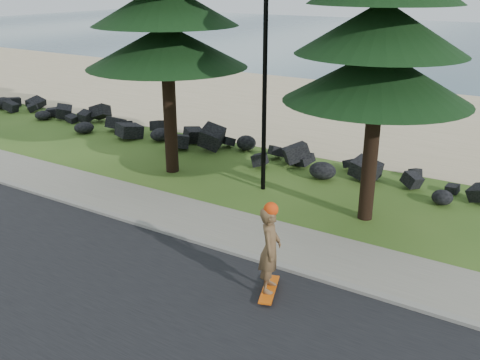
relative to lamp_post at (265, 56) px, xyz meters
The scene contains 8 objects.
ground 5.23m from the lamp_post, 90.00° to the right, with size 160.00×160.00×0.00m, color #34561B.
road 8.74m from the lamp_post, 90.00° to the right, with size 160.00×7.00×0.02m, color black.
kerb 5.79m from the lamp_post, 90.00° to the right, with size 160.00×0.20×0.10m, color gray.
sidewalk 5.08m from the lamp_post, 90.00° to the right, with size 160.00×2.00×0.08m, color slate.
beach_sand 12.03m from the lamp_post, 90.00° to the left, with size 160.00×15.00×0.01m, color tan.
seawall_boulders 4.78m from the lamp_post, 90.00° to the left, with size 60.00×2.40×1.10m, color black, non-canonical shape.
lamp_post is the anchor object (origin of this frame).
skateboarder 6.77m from the lamp_post, 58.97° to the right, with size 0.65×1.14×2.08m.
Camera 1 is at (7.76, -10.54, 6.26)m, focal length 40.00 mm.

